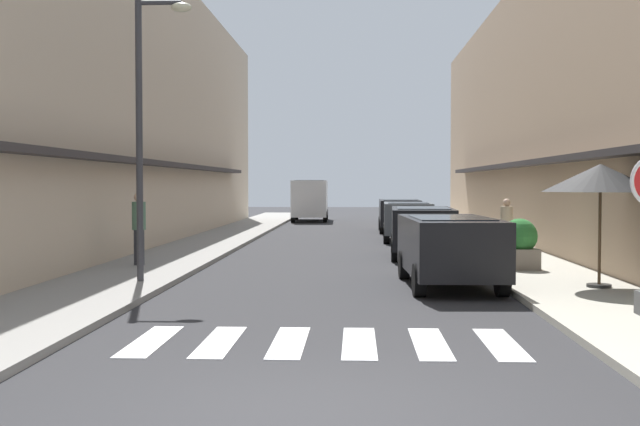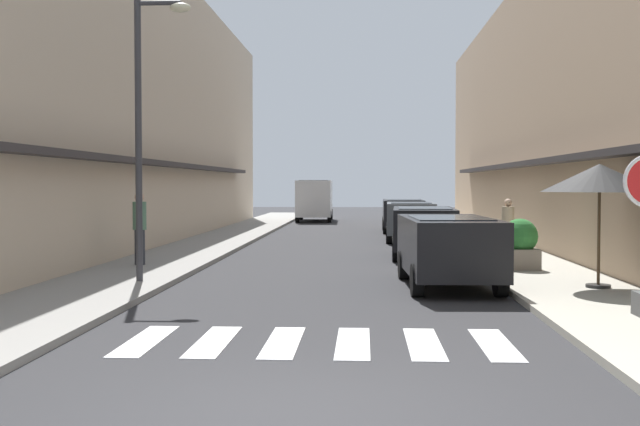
# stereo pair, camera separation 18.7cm
# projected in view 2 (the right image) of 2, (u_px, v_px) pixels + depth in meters

# --- Properties ---
(ground_plane) EXTENTS (98.95, 98.95, 0.00)m
(ground_plane) POSITION_uv_depth(u_px,v_px,m) (344.00, 252.00, 25.39)
(ground_plane) COLOR #2B2B2D
(sidewalk_left) EXTENTS (2.63, 62.97, 0.12)m
(sidewalk_left) POSITION_uv_depth(u_px,v_px,m) (197.00, 249.00, 25.65)
(sidewalk_left) COLOR gray
(sidewalk_left) RESTS_ON ground_plane
(sidewalk_right) EXTENTS (2.63, 62.97, 0.12)m
(sidewalk_right) POSITION_uv_depth(u_px,v_px,m) (495.00, 251.00, 25.13)
(sidewalk_right) COLOR #ADA899
(sidewalk_right) RESTS_ON ground_plane
(building_row_left) EXTENTS (5.50, 42.48, 9.83)m
(building_row_left) POSITION_uv_depth(u_px,v_px,m) (92.00, 102.00, 26.92)
(building_row_left) COLOR #C6B299
(building_row_left) RESTS_ON ground_plane
(building_row_right) EXTENTS (5.50, 42.48, 9.31)m
(building_row_right) POSITION_uv_depth(u_px,v_px,m) (608.00, 107.00, 26.00)
(building_row_right) COLOR tan
(building_row_right) RESTS_ON ground_plane
(crosswalk) EXTENTS (5.20, 2.20, 0.01)m
(crosswalk) POSITION_uv_depth(u_px,v_px,m) (318.00, 343.00, 10.81)
(crosswalk) COLOR silver
(crosswalk) RESTS_ON ground_plane
(parked_car_near) EXTENTS (1.95, 4.41, 1.47)m
(parked_car_near) POSITION_uv_depth(u_px,v_px,m) (448.00, 243.00, 16.58)
(parked_car_near) COLOR black
(parked_car_near) RESTS_ON ground_plane
(parked_car_mid) EXTENTS (1.95, 4.40, 1.47)m
(parked_car_mid) POSITION_uv_depth(u_px,v_px,m) (424.00, 226.00, 23.36)
(parked_car_mid) COLOR black
(parked_car_mid) RESTS_ON ground_plane
(parked_car_far) EXTENTS (1.91, 3.97, 1.47)m
(parked_car_far) POSITION_uv_depth(u_px,v_px,m) (410.00, 217.00, 29.96)
(parked_car_far) COLOR #4C5156
(parked_car_far) RESTS_ON ground_plane
(parked_car_distant) EXTENTS (1.86, 4.27, 1.47)m
(parked_car_distant) POSITION_uv_depth(u_px,v_px,m) (403.00, 212.00, 35.63)
(parked_car_distant) COLOR black
(parked_car_distant) RESTS_ON ground_plane
(delivery_van) EXTENTS (2.09, 5.44, 2.37)m
(delivery_van) POSITION_uv_depth(u_px,v_px,m) (315.00, 197.00, 46.27)
(delivery_van) COLOR silver
(delivery_van) RESTS_ON ground_plane
(street_lamp) EXTENTS (1.19, 0.28, 5.94)m
(street_lamp) POSITION_uv_depth(u_px,v_px,m) (147.00, 110.00, 16.64)
(street_lamp) COLOR #38383D
(street_lamp) RESTS_ON sidewalk_left
(cafe_umbrella) EXTENTS (2.25, 2.25, 2.43)m
(cafe_umbrella) POSITION_uv_depth(u_px,v_px,m) (600.00, 178.00, 15.62)
(cafe_umbrella) COLOR #262626
(cafe_umbrella) RESTS_ON sidewalk_right
(planter_midblock) EXTENTS (0.85, 0.85, 1.21)m
(planter_midblock) POSITION_uv_depth(u_px,v_px,m) (520.00, 245.00, 19.08)
(planter_midblock) COLOR gray
(planter_midblock) RESTS_ON sidewalk_right
(planter_far) EXTENTS (0.71, 0.71, 0.89)m
(planter_far) POSITION_uv_depth(u_px,v_px,m) (490.00, 238.00, 24.07)
(planter_far) COLOR gray
(planter_far) RESTS_ON sidewalk_right
(pedestrian_walking_near) EXTENTS (0.34, 0.34, 1.83)m
(pedestrian_walking_near) POSITION_uv_depth(u_px,v_px,m) (140.00, 226.00, 20.09)
(pedestrian_walking_near) COLOR #282B33
(pedestrian_walking_near) RESTS_ON sidewalk_left
(pedestrian_walking_far) EXTENTS (0.34, 0.34, 1.63)m
(pedestrian_walking_far) POSITION_uv_depth(u_px,v_px,m) (508.00, 227.00, 22.09)
(pedestrian_walking_far) COLOR #282B33
(pedestrian_walking_far) RESTS_ON sidewalk_right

